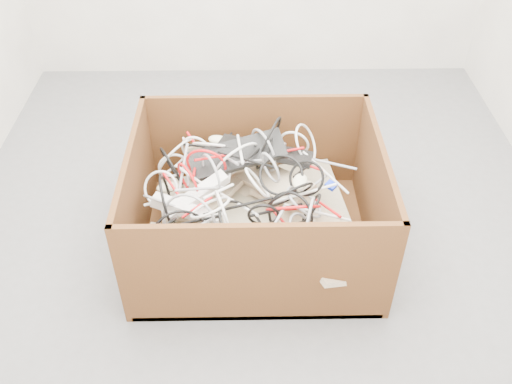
{
  "coord_description": "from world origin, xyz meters",
  "views": [
    {
      "loc": [
        -0.05,
        -2.11,
        1.94
      ],
      "look_at": [
        -0.02,
        -0.19,
        0.3
      ],
      "focal_mm": 39.5,
      "sensor_mm": 36.0,
      "label": 1
    }
  ],
  "objects_px": {
    "cardboard_box": "(253,220)",
    "vga_plug": "(331,185)",
    "power_strip_right": "(186,210)",
    "power_strip_left": "(196,196)"
  },
  "relations": [
    {
      "from": "cardboard_box",
      "to": "power_strip_right",
      "type": "height_order",
      "value": "cardboard_box"
    },
    {
      "from": "vga_plug",
      "to": "power_strip_right",
      "type": "bearing_deg",
      "value": -127.32
    },
    {
      "from": "power_strip_left",
      "to": "power_strip_right",
      "type": "height_order",
      "value": "power_strip_left"
    },
    {
      "from": "cardboard_box",
      "to": "vga_plug",
      "type": "relative_size",
      "value": 24.39
    },
    {
      "from": "vga_plug",
      "to": "cardboard_box",
      "type": "bearing_deg",
      "value": -139.12
    },
    {
      "from": "power_strip_right",
      "to": "vga_plug",
      "type": "relative_size",
      "value": 6.65
    },
    {
      "from": "power_strip_right",
      "to": "vga_plug",
      "type": "bearing_deg",
      "value": 30.57
    },
    {
      "from": "power_strip_left",
      "to": "power_strip_right",
      "type": "relative_size",
      "value": 1.06
    },
    {
      "from": "cardboard_box",
      "to": "vga_plug",
      "type": "distance_m",
      "value": 0.4
    },
    {
      "from": "power_strip_left",
      "to": "vga_plug",
      "type": "bearing_deg",
      "value": -26.75
    }
  ]
}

